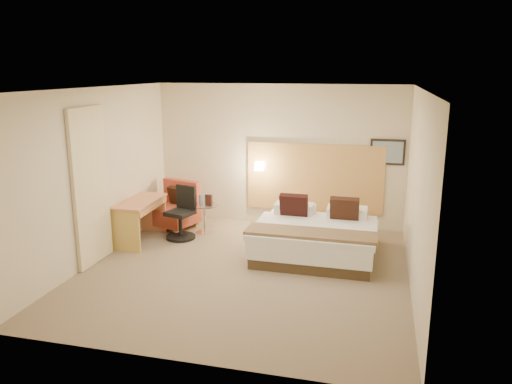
% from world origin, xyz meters
% --- Properties ---
extents(floor, '(4.80, 5.00, 0.02)m').
position_xyz_m(floor, '(0.00, 0.00, -0.01)').
color(floor, '#786650').
rests_on(floor, ground).
extents(ceiling, '(4.80, 5.00, 0.02)m').
position_xyz_m(ceiling, '(0.00, 0.00, 2.71)').
color(ceiling, white).
rests_on(ceiling, floor).
extents(wall_back, '(4.80, 0.02, 2.70)m').
position_xyz_m(wall_back, '(0.00, 2.51, 1.35)').
color(wall_back, beige).
rests_on(wall_back, floor).
extents(wall_front, '(4.80, 0.02, 2.70)m').
position_xyz_m(wall_front, '(0.00, -2.51, 1.35)').
color(wall_front, beige).
rests_on(wall_front, floor).
extents(wall_left, '(0.02, 5.00, 2.70)m').
position_xyz_m(wall_left, '(-2.41, 0.00, 1.35)').
color(wall_left, beige).
rests_on(wall_left, floor).
extents(wall_right, '(0.02, 5.00, 2.70)m').
position_xyz_m(wall_right, '(2.41, 0.00, 1.35)').
color(wall_right, beige).
rests_on(wall_right, floor).
extents(headboard_panel, '(2.60, 0.04, 1.30)m').
position_xyz_m(headboard_panel, '(0.70, 2.47, 0.95)').
color(headboard_panel, tan).
rests_on(headboard_panel, wall_back).
extents(art_frame, '(0.62, 0.03, 0.47)m').
position_xyz_m(art_frame, '(2.02, 2.48, 1.50)').
color(art_frame, black).
rests_on(art_frame, wall_back).
extents(art_canvas, '(0.54, 0.01, 0.39)m').
position_xyz_m(art_canvas, '(2.02, 2.46, 1.50)').
color(art_canvas, '#748B9F').
rests_on(art_canvas, wall_back).
extents(lamp_arm, '(0.02, 0.12, 0.02)m').
position_xyz_m(lamp_arm, '(-0.35, 2.42, 1.15)').
color(lamp_arm, silver).
rests_on(lamp_arm, wall_back).
extents(lamp_shade, '(0.15, 0.15, 0.15)m').
position_xyz_m(lamp_shade, '(-0.35, 2.36, 1.15)').
color(lamp_shade, '#FFEDC6').
rests_on(lamp_shade, wall_back).
extents(curtain, '(0.06, 0.90, 2.42)m').
position_xyz_m(curtain, '(-2.36, -0.25, 1.22)').
color(curtain, beige).
rests_on(curtain, wall_left).
extents(bottle_a, '(0.07, 0.07, 0.19)m').
position_xyz_m(bottle_a, '(-1.26, 1.54, 0.64)').
color(bottle_a, '#85B7CD').
rests_on(bottle_a, side_table).
extents(bottle_b, '(0.07, 0.07, 0.19)m').
position_xyz_m(bottle_b, '(-1.17, 1.60, 0.64)').
color(bottle_b, '#7AA2BD').
rests_on(bottle_b, side_table).
extents(menu_folder, '(0.13, 0.07, 0.21)m').
position_xyz_m(menu_folder, '(-1.08, 1.48, 0.65)').
color(menu_folder, '#3C1E18').
rests_on(menu_folder, side_table).
extents(bed, '(1.98, 1.90, 0.94)m').
position_xyz_m(bed, '(0.95, 0.95, 0.31)').
color(bed, '#433321').
rests_on(bed, floor).
extents(lounge_chair, '(1.01, 0.94, 0.88)m').
position_xyz_m(lounge_chair, '(-1.87, 1.74, 0.35)').
color(lounge_chair, '#9D834A').
rests_on(lounge_chair, floor).
extents(side_table, '(0.57, 0.57, 0.54)m').
position_xyz_m(side_table, '(-1.18, 1.53, 0.30)').
color(side_table, white).
rests_on(side_table, floor).
extents(desk, '(0.58, 1.21, 0.74)m').
position_xyz_m(desk, '(-2.11, 0.85, 0.59)').
color(desk, '#D17D52').
rests_on(desk, floor).
extents(desk_chair, '(0.64, 0.64, 0.93)m').
position_xyz_m(desk_chair, '(-1.49, 1.18, 0.38)').
color(desk_chair, black).
rests_on(desk_chair, floor).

